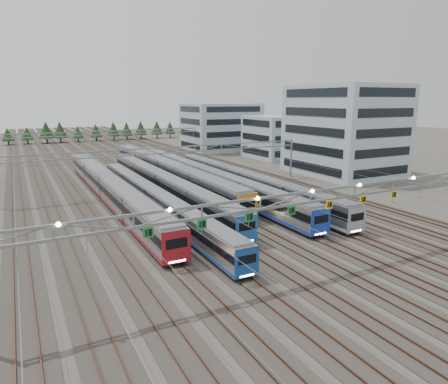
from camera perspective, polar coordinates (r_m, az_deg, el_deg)
name	(u,v)px	position (r m, az deg, el deg)	size (l,w,h in m)	color
ground	(307,269)	(40.56, 11.76, -10.74)	(400.00, 400.00, 0.00)	#47423A
track_bed	(102,148)	(131.45, -17.03, 6.04)	(54.00, 260.00, 5.42)	#2D2823
train_a	(109,188)	(67.45, -16.11, 0.57)	(3.01, 61.07, 3.93)	black
train_b	(154,199)	(59.63, -9.97, -1.02)	(2.53, 53.60, 3.28)	black
train_c	(163,184)	(69.01, -8.65, 1.12)	(2.85, 55.89, 3.72)	black
train_d	(165,170)	(81.37, -8.40, 3.09)	(3.19, 64.63, 4.17)	black
train_e	(200,175)	(76.39, -3.38, 2.41)	(2.88, 68.58, 3.75)	black
train_f	(246,182)	(70.29, 3.12, 1.46)	(2.84, 52.30, 3.70)	black
gantry_near	(311,199)	(38.17, 12.30, -1.03)	(56.36, 0.61, 8.08)	gray
gantry_mid	(166,155)	(73.15, -8.24, 5.21)	(56.36, 0.36, 8.00)	gray
gantry_far	(112,136)	(116.33, -15.76, 7.71)	(56.36, 0.36, 8.00)	gray
depot_bldg_south	(344,130)	(92.59, 16.80, 8.45)	(18.00, 22.00, 19.34)	#9EB2BC
depot_bldg_mid	(276,137)	(115.53, 7.47, 7.80)	(14.00, 16.00, 11.77)	#9EB2BC
depot_bldg_north	(221,127)	(132.87, -0.46, 9.29)	(22.00, 18.00, 15.09)	#9EB2BC
treeline	(88,131)	(169.31, -18.84, 8.28)	(100.10, 5.60, 7.02)	#332114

